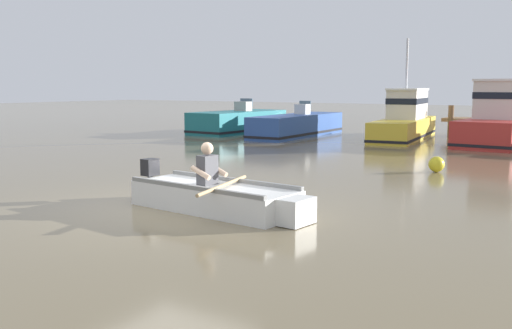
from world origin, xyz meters
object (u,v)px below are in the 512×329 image
at_px(moored_boat_teal, 238,122).
at_px(moored_boat_red, 499,121).
at_px(mooring_buoy, 436,164).
at_px(moored_boat_yellow, 405,120).
at_px(rowboat_with_person, 217,197).
at_px(moored_boat_blue, 297,126).

bearing_deg(moored_boat_teal, moored_boat_red, 1.63).
bearing_deg(mooring_buoy, moored_boat_yellow, 112.63).
relative_size(moored_boat_teal, moored_boat_red, 1.08).
bearing_deg(rowboat_with_person, moored_boat_red, 81.83).
bearing_deg(moored_boat_red, moored_boat_yellow, 166.75).
height_order(moored_boat_yellow, mooring_buoy, moored_boat_yellow).
height_order(rowboat_with_person, moored_boat_blue, moored_boat_blue).
distance_m(rowboat_with_person, moored_boat_red, 14.79).
bearing_deg(moored_boat_red, moored_boat_teal, -178.37).
bearing_deg(rowboat_with_person, moored_boat_blue, 113.04).
bearing_deg(moored_boat_blue, rowboat_with_person, -66.96).
xyz_separation_m(rowboat_with_person, moored_boat_yellow, (-1.70, 15.52, 0.51)).
relative_size(moored_boat_teal, mooring_buoy, 13.38).
bearing_deg(rowboat_with_person, mooring_buoy, 73.30).
bearing_deg(moored_boat_yellow, moored_boat_red, -13.25).
distance_m(moored_boat_blue, mooring_buoy, 10.96).
xyz_separation_m(rowboat_with_person, mooring_buoy, (2.00, 6.66, -0.05)).
bearing_deg(moored_boat_blue, moored_boat_yellow, 17.85).
bearing_deg(moored_boat_teal, moored_boat_blue, -3.02).
distance_m(rowboat_with_person, moored_boat_blue, 15.36).
bearing_deg(rowboat_with_person, moored_boat_teal, 122.87).
bearing_deg(mooring_buoy, moored_boat_red, 89.25).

